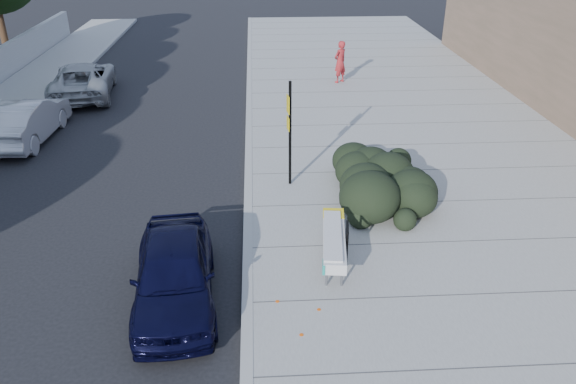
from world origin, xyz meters
The scene contains 11 objects.
ground centered at (0.00, 0.00, 0.00)m, with size 120.00×120.00×0.00m, color black.
sidewalk_near centered at (5.60, 5.00, 0.07)m, with size 11.20×50.00×0.15m, color gray.
curb_near centered at (0.00, 5.00, 0.08)m, with size 0.22×50.00×0.17m, color #9E9E99.
bench centered at (1.89, -0.64, 0.71)m, with size 0.76×2.39×0.71m.
bike_rack centered at (2.18, -0.61, 0.67)m, with size 0.13×0.59×0.86m.
sign_post centered at (1.17, 3.32, 1.82)m, with size 0.12×0.34×2.97m.
hedge centered at (3.63, 2.50, 0.87)m, with size 1.91×3.82×1.43m, color black.
sedan_navy centered at (-1.43, -1.64, 0.67)m, with size 1.59×3.95×1.34m, color black.
wagon_silver centered at (-7.50, 7.54, 0.72)m, with size 1.51×4.34×1.43m, color #B0B1B5.
suv_silver centered at (-6.93, 12.57, 0.70)m, with size 2.33×5.05×1.40m, color #A0A3A5.
pedestrian centered at (4.02, 13.45, 1.06)m, with size 0.66×0.44×1.82m, color maroon.
Camera 1 is at (0.28, -10.95, 7.17)m, focal length 35.00 mm.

